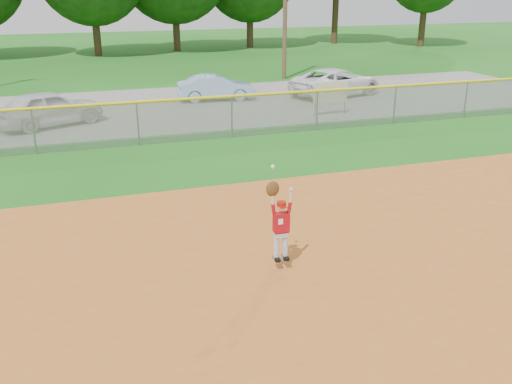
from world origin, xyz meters
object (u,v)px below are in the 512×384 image
car_white_a (49,108)px  car_blue (216,88)px  sponsor_sign (331,93)px  car_white_b (336,82)px  ballplayer (280,221)px

car_white_a → car_blue: car_white_a is taller
sponsor_sign → car_white_b: bearing=60.9°
car_white_a → car_blue: 8.01m
sponsor_sign → ballplayer: (-6.89, -12.20, 0.09)m
car_white_a → sponsor_sign: bearing=-123.3°
car_white_b → ballplayer: ballplayer is taller
car_blue → sponsor_sign: 5.97m
car_white_b → ballplayer: bearing=130.0°
sponsor_sign → ballplayer: ballplayer is taller
car_white_b → ballplayer: 18.48m
car_blue → car_white_b: 5.91m
car_white_a → car_white_b: car_white_a is taller
car_white_a → ballplayer: size_ratio=2.10×
car_white_a → car_white_b: bearing=-105.2°
car_white_a → ballplayer: bearing=172.5°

